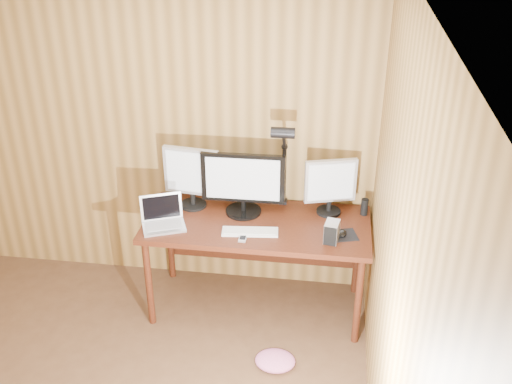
% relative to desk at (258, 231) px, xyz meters
% --- Properties ---
extents(room_shell, '(4.00, 4.00, 4.00)m').
position_rel_desk_xyz_m(room_shell, '(-0.93, -1.70, 0.62)').
color(room_shell, '#50341E').
rests_on(room_shell, ground).
extents(desk, '(1.60, 0.70, 0.75)m').
position_rel_desk_xyz_m(desk, '(0.00, 0.00, 0.00)').
color(desk, '#421B0D').
rests_on(desk, floor).
extents(monitor_center, '(0.60, 0.26, 0.47)m').
position_rel_desk_xyz_m(monitor_center, '(-0.12, 0.05, 0.36)').
color(monitor_center, black).
rests_on(monitor_center, desk).
extents(monitor_left, '(0.42, 0.20, 0.47)m').
position_rel_desk_xyz_m(monitor_left, '(-0.50, 0.10, 0.37)').
color(monitor_left, black).
rests_on(monitor_left, desk).
extents(monitor_right, '(0.37, 0.18, 0.42)m').
position_rel_desk_xyz_m(monitor_right, '(0.50, 0.13, 0.35)').
color(monitor_right, black).
rests_on(monitor_right, desk).
extents(laptop, '(0.35, 0.32, 0.21)m').
position_rel_desk_xyz_m(laptop, '(-0.65, -0.19, 0.17)').
color(laptop, silver).
rests_on(laptop, desk).
extents(keyboard, '(0.39, 0.15, 0.02)m').
position_rel_desk_xyz_m(keyboard, '(-0.03, -0.22, 0.13)').
color(keyboard, white).
rests_on(keyboard, desk).
extents(mousepad, '(0.24, 0.21, 0.00)m').
position_rel_desk_xyz_m(mousepad, '(0.60, -0.17, 0.12)').
color(mousepad, black).
rests_on(mousepad, desk).
extents(mouse, '(0.08, 0.11, 0.04)m').
position_rel_desk_xyz_m(mouse, '(0.60, -0.17, 0.14)').
color(mouse, black).
rests_on(mouse, mousepad).
extents(hard_drive, '(0.11, 0.14, 0.14)m').
position_rel_desk_xyz_m(hard_drive, '(0.53, -0.24, 0.19)').
color(hard_drive, silver).
rests_on(hard_drive, desk).
extents(phone, '(0.05, 0.10, 0.01)m').
position_rel_desk_xyz_m(phone, '(-0.07, -0.30, 0.13)').
color(phone, silver).
rests_on(phone, desk).
extents(speaker, '(0.05, 0.05, 0.13)m').
position_rel_desk_xyz_m(speaker, '(0.75, 0.14, 0.18)').
color(speaker, black).
rests_on(speaker, desk).
extents(desk_lamp, '(0.16, 0.24, 0.72)m').
position_rel_desk_xyz_m(desk_lamp, '(0.16, 0.15, 0.57)').
color(desk_lamp, black).
rests_on(desk_lamp, desk).
extents(fabric_pile, '(0.30, 0.26, 0.09)m').
position_rel_desk_xyz_m(fabric_pile, '(0.21, -0.68, -0.58)').
color(fabric_pile, '#D16594').
rests_on(fabric_pile, floor).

